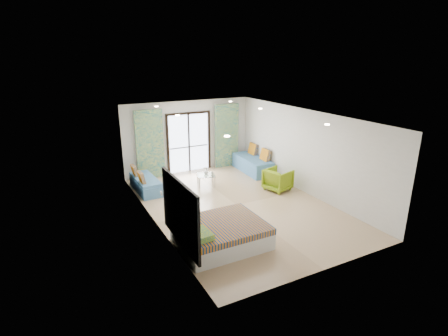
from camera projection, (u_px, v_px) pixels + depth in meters
name	position (u px, v px, depth m)	size (l,w,h in m)	color
floor	(237.00, 205.00, 10.50)	(5.00, 7.50, 0.01)	tan
ceiling	(238.00, 116.00, 9.67)	(5.00, 7.50, 0.01)	silver
wall_back	(188.00, 136.00, 13.25)	(5.00, 0.01, 2.70)	silver
wall_front	(330.00, 211.00, 6.92)	(5.00, 0.01, 2.70)	silver
wall_left	(153.00, 175.00, 8.98)	(0.01, 7.50, 2.70)	silver
wall_right	(305.00, 152.00, 11.18)	(0.01, 7.50, 2.70)	silver
balcony_door	(189.00, 139.00, 13.25)	(1.76, 0.08, 2.28)	black
balcony_rail	(189.00, 147.00, 13.35)	(1.52, 0.03, 0.04)	#595451
curtain_left	(150.00, 145.00, 12.44)	(1.00, 0.10, 2.50)	beige
curtain_right	(227.00, 136.00, 13.81)	(1.00, 0.10, 2.50)	beige
downlight_a	(227.00, 136.00, 7.37)	(0.12, 0.12, 0.02)	#FFE0B2
downlight_b	(327.00, 124.00, 8.60)	(0.12, 0.12, 0.02)	#FFE0B2
downlight_c	(177.00, 115.00, 9.90)	(0.12, 0.12, 0.02)	#FFE0B2
downlight_d	(260.00, 109.00, 11.13)	(0.12, 0.12, 0.02)	#FFE0B2
downlight_e	(156.00, 106.00, 11.59)	(0.12, 0.12, 0.02)	#FFE0B2
downlight_f	(230.00, 101.00, 12.82)	(0.12, 0.12, 0.02)	#FFE0B2
headboard	(180.00, 213.00, 7.56)	(0.06, 2.10, 1.50)	black
switch_plate	(161.00, 193.00, 8.61)	(0.02, 0.10, 0.10)	silver
bed	(220.00, 234.00, 8.23)	(2.00, 1.63, 0.69)	silver
daybed_left	(145.00, 184.00, 11.51)	(0.69, 1.68, 0.82)	teal
daybed_right	(253.00, 164.00, 13.43)	(0.88, 2.04, 0.99)	teal
coffee_table	(206.00, 176.00, 11.99)	(0.73, 0.73, 0.68)	silver
vase	(206.00, 172.00, 12.03)	(0.16, 0.17, 0.16)	white
armchair	(278.00, 179.00, 11.58)	(0.77, 0.72, 0.79)	#7A9813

